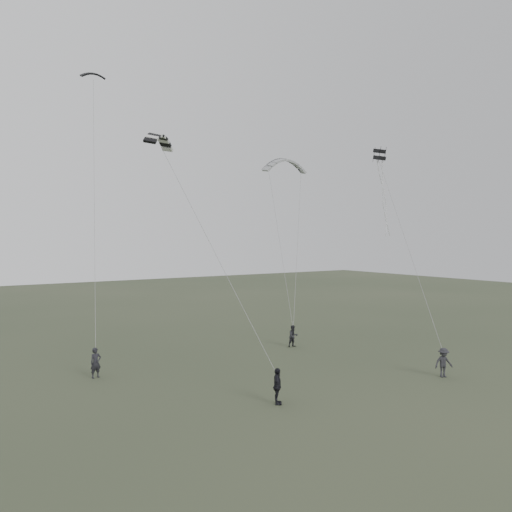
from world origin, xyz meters
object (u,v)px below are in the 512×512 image
kite_pale_large (285,160)px  kite_striped (159,135)px  flyer_left (96,363)px  kite_box (380,154)px  flyer_far (444,363)px  flyer_right (293,336)px  kite_dark_small (93,74)px  flyer_center (277,386)px

kite_pale_large → kite_striped: size_ratio=1.48×
flyer_left → kite_striped: bearing=-54.6°
kite_striped → kite_box: 14.72m
flyer_far → kite_box: kite_box is taller
flyer_left → flyer_right: flyer_left is taller
kite_dark_small → kite_box: kite_dark_small is taller
flyer_far → kite_dark_small: bearing=153.2°
flyer_right → flyer_center: size_ratio=0.91×
kite_dark_small → kite_pale_large: kite_dark_small is taller
flyer_far → kite_striped: size_ratio=0.64×
kite_dark_small → kite_pale_large: (15.47, -0.14, -4.25)m
flyer_center → kite_dark_small: bearing=52.5°
flyer_right → flyer_left: bearing=-176.1°
kite_dark_small → kite_pale_large: 16.04m
flyer_center → kite_box: size_ratio=2.46×
flyer_right → kite_striped: size_ratio=0.61×
flyer_center → kite_striped: bearing=62.2°
kite_box → flyer_center: bearing=-153.3°
kite_dark_small → flyer_right: bearing=-15.7°
kite_pale_large → kite_striped: kite_pale_large is taller
flyer_left → flyer_center: (5.80, -9.16, 0.01)m
flyer_left → flyer_right: bearing=-8.0°
flyer_center → kite_striped: 14.26m
kite_dark_small → kite_box: size_ratio=2.24×
kite_pale_large → kite_striped: (-14.34, -8.01, -0.98)m
flyer_right → kite_box: bearing=-53.4°
flyer_right → kite_pale_large: kite_pale_large is taller
flyer_center → kite_pale_large: 22.61m
flyer_right → kite_dark_small: bearing=160.4°
flyer_center → kite_pale_large: kite_pale_large is taller
flyer_right → kite_striped: (-11.31, -2.95, 12.43)m
flyer_left → kite_dark_small: (1.55, 5.40, 17.60)m
kite_pale_large → kite_dark_small: bearing=-172.0°
kite_striped → kite_box: kite_striped is taller
flyer_left → kite_dark_small: kite_dark_small is taller
flyer_left → kite_box: kite_box is taller
flyer_right → kite_pale_large: size_ratio=0.41×
kite_dark_small → flyer_left: bearing=-99.0°
flyer_right → flyer_center: flyer_center is taller
flyer_right → kite_box: kite_box is taller
flyer_left → kite_box: 21.79m
kite_dark_small → kite_box: (15.71, -10.15, -5.18)m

